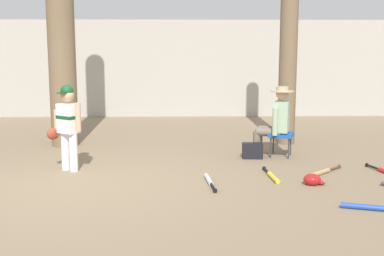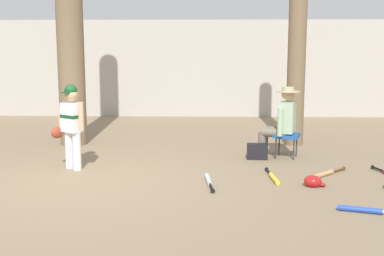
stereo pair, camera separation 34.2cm
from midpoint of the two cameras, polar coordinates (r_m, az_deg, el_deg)
name	(u,v)px [view 2 (the right image)]	position (r m, az deg, el deg)	size (l,w,h in m)	color
ground_plane	(82,183)	(6.89, -11.34, -6.35)	(60.00, 60.00, 0.00)	#7F6B51
concrete_back_wall	(144,68)	(13.60, -4.84, 6.92)	(18.00, 0.36, 2.61)	#ADA89E
tree_near_player	(69,15)	(9.61, -13.09, 12.70)	(0.76, 0.76, 5.67)	brown
tree_behind_spectator	(297,33)	(9.57, 13.20, 10.76)	(0.56, 0.56, 4.85)	brown
young_ballplayer	(71,121)	(7.59, -12.67, 0.78)	(0.60, 0.39, 1.31)	white
folding_stool	(287,136)	(8.47, 12.10, -0.96)	(0.51, 0.51, 0.41)	#194C9E
seated_spectator	(281,120)	(8.44, 11.50, 0.92)	(0.68, 0.53, 1.20)	#6B6051
handbag_beside_stool	(257,151)	(8.30, 8.78, -2.72)	(0.34, 0.18, 0.26)	black
bat_blue_youth	(366,210)	(5.96, 21.15, -8.93)	(0.79, 0.31, 0.07)	#2347AD
bat_wood_tan	(325,174)	(7.44, 16.52, -5.14)	(0.64, 0.61, 0.07)	tan
bat_aluminum_silver	(209,181)	(6.77, 3.44, -6.17)	(0.14, 0.79, 0.07)	#B7BCC6
bat_yellow_trainer	(273,177)	(7.06, 10.83, -5.68)	(0.12, 0.79, 0.07)	yellow
batting_helmet_red	(313,181)	(6.83, 15.32, -6.02)	(0.28, 0.22, 0.16)	#A81919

